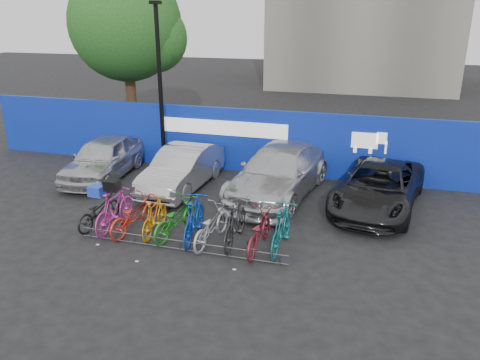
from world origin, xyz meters
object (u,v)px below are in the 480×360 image
at_px(car_1, 182,169).
at_px(bike_5, 194,219).
at_px(bike_7, 235,222).
at_px(bike_8, 259,232).
at_px(car_0, 103,158).
at_px(bike_9, 282,228).
at_px(bike_4, 176,218).
at_px(lamppost, 160,84).
at_px(car_2, 279,172).
at_px(bike_1, 115,209).
at_px(bike_0, 99,211).
at_px(bike_rack, 180,245).
at_px(bike_6, 211,225).
at_px(bike_2, 134,215).
at_px(bike_3, 155,216).
at_px(car_3, 378,187).

bearing_deg(car_1, bike_5, -60.17).
xyz_separation_m(bike_7, bike_8, (0.67, -0.16, -0.09)).
distance_m(car_0, bike_9, 8.19).
distance_m(bike_4, bike_9, 2.88).
bearing_deg(bike_8, lamppost, -44.20).
relative_size(car_0, bike_7, 2.20).
height_order(car_2, bike_1, car_2).
bearing_deg(bike_7, lamppost, -50.23).
xyz_separation_m(car_1, bike_8, (3.59, -3.58, -0.21)).
bearing_deg(bike_1, car_2, -133.30).
xyz_separation_m(car_1, bike_0, (-1.08, -3.48, -0.25)).
relative_size(lamppost, bike_rack, 1.09).
distance_m(bike_5, bike_7, 1.12).
distance_m(bike_0, bike_6, 3.39).
xyz_separation_m(bike_1, bike_2, (0.61, -0.04, -0.07)).
bearing_deg(bike_6, bike_7, -159.06).
distance_m(bike_3, bike_5, 1.16).
height_order(bike_7, bike_9, bike_7).
relative_size(lamppost, bike_8, 3.20).
distance_m(car_0, car_1, 3.21).
bearing_deg(bike_8, bike_0, 0.99).
height_order(bike_rack, car_2, car_2).
bearing_deg(bike_9, bike_3, 3.82).
distance_m(car_0, bike_8, 7.79).
bearing_deg(bike_8, car_2, -83.41).
bearing_deg(car_2, car_3, 4.75).
bearing_deg(car_2, bike_7, -87.16).
distance_m(car_3, bike_6, 5.54).
distance_m(bike_rack, bike_0, 2.88).
bearing_deg(bike_5, bike_3, -7.89).
xyz_separation_m(bike_rack, bike_6, (0.62, 0.65, 0.33)).
height_order(bike_rack, bike_2, bike_2).
relative_size(bike_rack, bike_8, 2.93).
distance_m(bike_5, bike_9, 2.33).
bearing_deg(car_2, bike_4, -110.07).
height_order(bike_2, bike_5, bike_5).
bearing_deg(bike_8, car_3, -125.60).
bearing_deg(bike_2, bike_8, -167.64).
relative_size(car_1, bike_7, 2.17).
bearing_deg(bike_6, bike_1, 6.20).
bearing_deg(bike_7, bike_1, 0.58).
bearing_deg(bike_4, bike_6, -174.55).
relative_size(car_2, bike_1, 2.87).
height_order(car_1, bike_1, car_1).
distance_m(car_0, bike_5, 6.25).
bearing_deg(bike_9, bike_6, 7.51).
height_order(bike_3, bike_8, bike_3).
bearing_deg(bike_3, lamppost, -71.39).
relative_size(bike_2, bike_4, 0.99).
height_order(bike_6, bike_7, bike_7).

